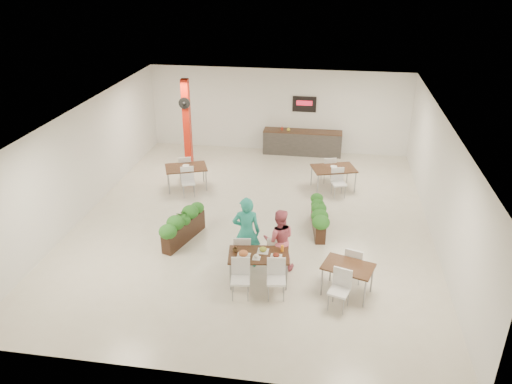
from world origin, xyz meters
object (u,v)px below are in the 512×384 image
side_table_a (186,170)px  side_table_c (348,271)px  diner_woman (279,240)px  planter_right (319,215)px  side_table_b (334,171)px  service_counter (302,142)px  diner_man (246,232)px  main_table (258,259)px  red_column (187,123)px  planter_left (183,224)px

side_table_a → side_table_c: same height
diner_woman → planter_right: diner_woman is taller
side_table_b → planter_right: bearing=-115.1°
service_counter → planter_right: 5.96m
diner_man → planter_right: diner_man is taller
service_counter → diner_man: (-0.81, -7.94, 0.44)m
main_table → side_table_a: same height
side_table_b → diner_woman: bearing=-122.1°
diner_man → diner_woman: diner_man is taller
diner_man → planter_right: bearing=-137.4°
side_table_a → side_table_b: same height
side_table_b → diner_man: bearing=-130.6°
red_column → diner_woman: bearing=-56.7°
red_column → main_table: size_ratio=1.80×
diner_woman → side_table_a: size_ratio=0.96×
main_table → side_table_c: same height
planter_right → planter_left: bearing=-162.3°
diner_man → diner_woman: 0.81m
red_column → diner_man: bearing=-62.3°
planter_left → side_table_b: 5.57m
side_table_c → red_column: bearing=146.9°
planter_right → side_table_c: 2.96m
diner_man → diner_woman: (0.80, 0.00, -0.14)m
diner_man → side_table_c: (2.45, -0.81, -0.32)m
main_table → red_column: bearing=118.0°
planter_right → side_table_b: 2.85m
red_column → planter_left: size_ratio=1.86×
service_counter → main_table: 8.61m
main_table → diner_woman: diner_woman is taller
planter_right → side_table_c: bearing=-74.9°
planter_left → side_table_b: same height
side_table_c → side_table_a: bearing=153.6°
red_column → side_table_a: size_ratio=1.93×
side_table_a → side_table_b: bearing=-13.5°
side_table_a → red_column: bearing=82.0°
service_counter → diner_woman: 7.95m
planter_right → side_table_a: side_table_a is taller
diner_woman → main_table: bearing=50.1°
diner_man → side_table_c: bearing=153.7°
service_counter → red_column: bearing=-155.0°
planter_right → diner_woman: bearing=-113.3°
diner_man → side_table_c: size_ratio=1.12×
red_column → side_table_b: 5.46m
planter_left → service_counter: bearing=69.1°
main_table → diner_man: bearing=120.8°
red_column → planter_left: 5.46m
red_column → side_table_c: bearing=-50.7°
diner_man → planter_right: 2.68m
diner_man → main_table: bearing=112.8°
side_table_a → planter_right: bearing=-47.5°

